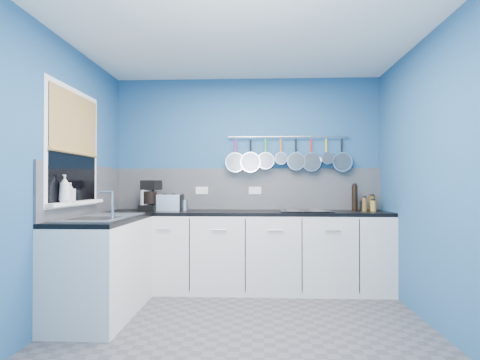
# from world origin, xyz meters

# --- Properties ---
(floor) EXTENTS (3.20, 3.00, 0.02)m
(floor) POSITION_xyz_m (0.00, 0.00, -0.01)
(floor) COLOR #47474C
(floor) RESTS_ON ground
(ceiling) EXTENTS (3.20, 3.00, 0.02)m
(ceiling) POSITION_xyz_m (0.00, 0.00, 2.51)
(ceiling) COLOR white
(ceiling) RESTS_ON ground
(wall_back) EXTENTS (3.20, 0.02, 2.50)m
(wall_back) POSITION_xyz_m (0.00, 1.51, 1.25)
(wall_back) COLOR #23517E
(wall_back) RESTS_ON ground
(wall_front) EXTENTS (3.20, 0.02, 2.50)m
(wall_front) POSITION_xyz_m (0.00, -1.51, 1.25)
(wall_front) COLOR #23517E
(wall_front) RESTS_ON ground
(wall_left) EXTENTS (0.02, 3.00, 2.50)m
(wall_left) POSITION_xyz_m (-1.61, 0.00, 1.25)
(wall_left) COLOR #23517E
(wall_left) RESTS_ON ground
(wall_right) EXTENTS (0.02, 3.00, 2.50)m
(wall_right) POSITION_xyz_m (1.61, 0.00, 1.25)
(wall_right) COLOR #23517E
(wall_right) RESTS_ON ground
(backsplash_back) EXTENTS (3.20, 0.02, 0.50)m
(backsplash_back) POSITION_xyz_m (0.00, 1.49, 1.15)
(backsplash_back) COLOR slate
(backsplash_back) RESTS_ON wall_back
(backsplash_left) EXTENTS (0.02, 1.80, 0.50)m
(backsplash_left) POSITION_xyz_m (-1.59, 0.60, 1.15)
(backsplash_left) COLOR slate
(backsplash_left) RESTS_ON wall_left
(cabinet_run_back) EXTENTS (3.20, 0.60, 0.86)m
(cabinet_run_back) POSITION_xyz_m (0.00, 1.20, 0.43)
(cabinet_run_back) COLOR silver
(cabinet_run_back) RESTS_ON ground
(worktop_back) EXTENTS (3.20, 0.60, 0.04)m
(worktop_back) POSITION_xyz_m (0.00, 1.20, 0.88)
(worktop_back) COLOR black
(worktop_back) RESTS_ON cabinet_run_back
(cabinet_run_left) EXTENTS (0.60, 1.20, 0.86)m
(cabinet_run_left) POSITION_xyz_m (-1.30, 0.30, 0.43)
(cabinet_run_left) COLOR silver
(cabinet_run_left) RESTS_ON ground
(worktop_left) EXTENTS (0.60, 1.20, 0.04)m
(worktop_left) POSITION_xyz_m (-1.30, 0.30, 0.88)
(worktop_left) COLOR black
(worktop_left) RESTS_ON cabinet_run_left
(window_frame) EXTENTS (0.01, 1.00, 1.10)m
(window_frame) POSITION_xyz_m (-1.58, 0.30, 1.55)
(window_frame) COLOR white
(window_frame) RESTS_ON wall_left
(window_glass) EXTENTS (0.01, 0.90, 1.00)m
(window_glass) POSITION_xyz_m (-1.57, 0.30, 1.55)
(window_glass) COLOR black
(window_glass) RESTS_ON wall_left
(bamboo_blind) EXTENTS (0.01, 0.90, 0.55)m
(bamboo_blind) POSITION_xyz_m (-1.56, 0.30, 1.77)
(bamboo_blind) COLOR tan
(bamboo_blind) RESTS_ON wall_left
(window_sill) EXTENTS (0.10, 0.98, 0.03)m
(window_sill) POSITION_xyz_m (-1.55, 0.30, 1.04)
(window_sill) COLOR white
(window_sill) RESTS_ON wall_left
(sink_unit) EXTENTS (0.50, 0.95, 0.01)m
(sink_unit) POSITION_xyz_m (-1.30, 0.30, 0.90)
(sink_unit) COLOR silver
(sink_unit) RESTS_ON worktop_left
(mixer_tap) EXTENTS (0.12, 0.08, 0.26)m
(mixer_tap) POSITION_xyz_m (-1.14, 0.12, 1.03)
(mixer_tap) COLOR silver
(mixer_tap) RESTS_ON worktop_left
(socket_left) EXTENTS (0.15, 0.01, 0.09)m
(socket_left) POSITION_xyz_m (-0.55, 1.48, 1.13)
(socket_left) COLOR white
(socket_left) RESTS_ON backsplash_back
(socket_right) EXTENTS (0.15, 0.01, 0.09)m
(socket_right) POSITION_xyz_m (0.10, 1.48, 1.13)
(socket_right) COLOR white
(socket_right) RESTS_ON backsplash_back
(pot_rail) EXTENTS (1.45, 0.02, 0.02)m
(pot_rail) POSITION_xyz_m (0.50, 1.45, 1.78)
(pot_rail) COLOR silver
(pot_rail) RESTS_ON wall_back
(soap_bottle_a) EXTENTS (0.11, 0.11, 0.24)m
(soap_bottle_a) POSITION_xyz_m (-1.53, 0.04, 1.17)
(soap_bottle_a) COLOR white
(soap_bottle_a) RESTS_ON window_sill
(soap_bottle_b) EXTENTS (0.10, 0.10, 0.17)m
(soap_bottle_b) POSITION_xyz_m (-1.53, 0.15, 1.14)
(soap_bottle_b) COLOR white
(soap_bottle_b) RESTS_ON window_sill
(paper_towel) EXTENTS (0.14, 0.14, 0.26)m
(paper_towel) POSITION_xyz_m (-1.17, 1.22, 1.03)
(paper_towel) COLOR white
(paper_towel) RESTS_ON worktop_back
(coffee_maker) EXTENTS (0.25, 0.26, 0.35)m
(coffee_maker) POSITION_xyz_m (-1.11, 1.22, 1.08)
(coffee_maker) COLOR black
(coffee_maker) RESTS_ON worktop_back
(toaster) EXTENTS (0.31, 0.21, 0.19)m
(toaster) POSITION_xyz_m (-0.90, 1.25, 0.99)
(toaster) COLOR silver
(toaster) RESTS_ON worktop_back
(canister) EXTENTS (0.09, 0.09, 0.12)m
(canister) POSITION_xyz_m (-0.73, 1.32, 0.96)
(canister) COLOR silver
(canister) RESTS_ON worktop_back
(hob) EXTENTS (0.57, 0.50, 0.01)m
(hob) POSITION_xyz_m (0.67, 1.18, 0.91)
(hob) COLOR black
(hob) RESTS_ON worktop_back
(pan_0) EXTENTS (0.24, 0.08, 0.43)m
(pan_0) POSITION_xyz_m (-0.13, 1.44, 1.56)
(pan_0) COLOR silver
(pan_0) RESTS_ON pot_rail
(pan_1) EXTENTS (0.25, 0.13, 0.44)m
(pan_1) POSITION_xyz_m (0.05, 1.44, 1.56)
(pan_1) COLOR silver
(pan_1) RESTS_ON pot_rail
(pan_2) EXTENTS (0.21, 0.09, 0.40)m
(pan_2) POSITION_xyz_m (0.23, 1.44, 1.58)
(pan_2) COLOR silver
(pan_2) RESTS_ON pot_rail
(pan_3) EXTENTS (0.15, 0.09, 0.34)m
(pan_3) POSITION_xyz_m (0.41, 1.44, 1.61)
(pan_3) COLOR silver
(pan_3) RESTS_ON pot_rail
(pan_4) EXTENTS (0.22, 0.08, 0.41)m
(pan_4) POSITION_xyz_m (0.59, 1.44, 1.58)
(pan_4) COLOR silver
(pan_4) RESTS_ON pot_rail
(pan_5) EXTENTS (0.23, 0.07, 0.42)m
(pan_5) POSITION_xyz_m (0.77, 1.44, 1.57)
(pan_5) COLOR silver
(pan_5) RESTS_ON pot_rail
(pan_6) EXTENTS (0.15, 0.12, 0.34)m
(pan_6) POSITION_xyz_m (0.95, 1.44, 1.61)
(pan_6) COLOR silver
(pan_6) RESTS_ON pot_rail
(pan_7) EXTENTS (0.24, 0.07, 0.43)m
(pan_7) POSITION_xyz_m (1.14, 1.44, 1.57)
(pan_7) COLOR silver
(pan_7) RESTS_ON pot_rail
(condiment_0) EXTENTS (0.07, 0.07, 0.17)m
(condiment_0) POSITION_xyz_m (1.46, 1.33, 0.98)
(condiment_0) COLOR brown
(condiment_0) RESTS_ON worktop_back
(condiment_1) EXTENTS (0.06, 0.06, 0.10)m
(condiment_1) POSITION_xyz_m (1.34, 1.31, 0.95)
(condiment_1) COLOR black
(condiment_1) RESTS_ON worktop_back
(condiment_2) EXTENTS (0.07, 0.07, 0.30)m
(condiment_2) POSITION_xyz_m (1.26, 1.32, 1.05)
(condiment_2) COLOR black
(condiment_2) RESTS_ON worktop_back
(condiment_3) EXTENTS (0.07, 0.07, 0.12)m
(condiment_3) POSITION_xyz_m (1.44, 1.23, 0.96)
(condiment_3) COLOR olive
(condiment_3) RESTS_ON worktop_back
(condiment_4) EXTENTS (0.05, 0.05, 0.15)m
(condiment_4) POSITION_xyz_m (1.35, 1.23, 0.98)
(condiment_4) COLOR brown
(condiment_4) RESTS_ON worktop_back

